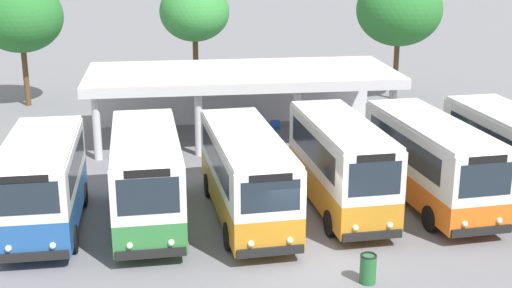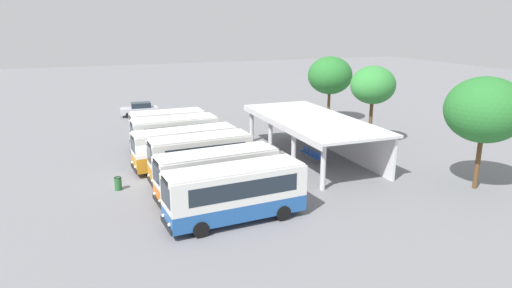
% 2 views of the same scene
% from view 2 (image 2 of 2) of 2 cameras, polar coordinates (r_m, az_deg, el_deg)
% --- Properties ---
extents(ground_plane, '(180.00, 180.00, 0.00)m').
position_cam_2_polar(ground_plane, '(33.71, -14.36, -4.40)').
color(ground_plane, slate).
extents(city_bus_nearest_orange, '(2.54, 6.64, 3.20)m').
position_cam_2_polar(city_bus_nearest_orange, '(41.72, -11.01, 2.10)').
color(city_bus_nearest_orange, black).
rests_on(city_bus_nearest_orange, ground).
extents(city_bus_second_in_row, '(2.57, 7.14, 3.31)m').
position_cam_2_polar(city_bus_second_in_row, '(38.37, -10.14, 1.08)').
color(city_bus_second_in_row, black).
rests_on(city_bus_second_in_row, ground).
extents(city_bus_middle_cream, '(2.73, 8.02, 3.12)m').
position_cam_2_polar(city_bus_middle_cream, '(35.11, -8.89, -0.34)').
color(city_bus_middle_cream, black).
rests_on(city_bus_middle_cream, ground).
extents(city_bus_fourth_amber, '(2.51, 7.25, 3.36)m').
position_cam_2_polar(city_bus_fourth_amber, '(31.89, -6.95, -1.65)').
color(city_bus_fourth_amber, black).
rests_on(city_bus_fourth_amber, ground).
extents(city_bus_fifth_blue, '(2.90, 7.91, 3.19)m').
position_cam_2_polar(city_bus_fifth_blue, '(28.75, -4.92, -3.66)').
color(city_bus_fifth_blue, black).
rests_on(city_bus_fifth_blue, ground).
extents(city_bus_far_end_green, '(2.90, 8.17, 3.22)m').
position_cam_2_polar(city_bus_far_end_green, '(25.63, -2.62, -5.97)').
color(city_bus_far_end_green, black).
rests_on(city_bus_far_end_green, ground).
extents(parked_car_flank, '(2.01, 4.43, 1.62)m').
position_cam_2_polar(parked_car_flank, '(56.08, -14.37, 4.26)').
color(parked_car_flank, black).
rests_on(parked_car_flank, ground).
extents(terminal_canopy, '(14.92, 6.40, 3.40)m').
position_cam_2_polar(terminal_canopy, '(37.69, 7.85, 2.28)').
color(terminal_canopy, silver).
rests_on(terminal_canopy, ground).
extents(waiting_chair_end_by_column, '(0.46, 0.46, 0.86)m').
position_cam_2_polar(waiting_chair_end_by_column, '(38.41, 5.99, -0.76)').
color(waiting_chair_end_by_column, slate).
rests_on(waiting_chair_end_by_column, ground).
extents(waiting_chair_second_from_end, '(0.46, 0.46, 0.86)m').
position_cam_2_polar(waiting_chair_second_from_end, '(37.93, 6.48, -0.98)').
color(waiting_chair_second_from_end, slate).
rests_on(waiting_chair_second_from_end, ground).
extents(waiting_chair_middle_seat, '(0.46, 0.46, 0.86)m').
position_cam_2_polar(waiting_chair_middle_seat, '(37.42, 6.89, -1.22)').
color(waiting_chair_middle_seat, slate).
rests_on(waiting_chair_middle_seat, ground).
extents(waiting_chair_fourth_seat, '(0.46, 0.46, 0.86)m').
position_cam_2_polar(waiting_chair_fourth_seat, '(36.93, 7.36, -1.45)').
color(waiting_chair_fourth_seat, slate).
rests_on(waiting_chair_fourth_seat, ground).
extents(waiting_chair_fifth_seat, '(0.46, 0.46, 0.86)m').
position_cam_2_polar(waiting_chair_fifth_seat, '(36.42, 7.77, -1.71)').
color(waiting_chair_fifth_seat, slate).
rests_on(waiting_chair_fifth_seat, ground).
extents(roadside_tree_behind_canopy, '(3.99, 3.99, 7.19)m').
position_cam_2_polar(roadside_tree_behind_canopy, '(42.13, 14.46, 7.15)').
color(roadside_tree_behind_canopy, brown).
rests_on(roadside_tree_behind_canopy, ground).
extents(roadside_tree_east_of_canopy, '(5.10, 5.10, 7.60)m').
position_cam_2_polar(roadside_tree_east_of_canopy, '(33.21, 26.77, 3.83)').
color(roadside_tree_east_of_canopy, brown).
rests_on(roadside_tree_east_of_canopy, ground).
extents(roadside_tree_west_of_canopy, '(4.86, 4.86, 7.28)m').
position_cam_2_polar(roadside_tree_west_of_canopy, '(51.14, 9.26, 8.48)').
color(roadside_tree_west_of_canopy, brown).
rests_on(roadside_tree_west_of_canopy, ground).
extents(litter_bin_apron, '(0.49, 0.49, 0.90)m').
position_cam_2_polar(litter_bin_apron, '(32.05, -16.91, -4.75)').
color(litter_bin_apron, '#266633').
rests_on(litter_bin_apron, ground).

